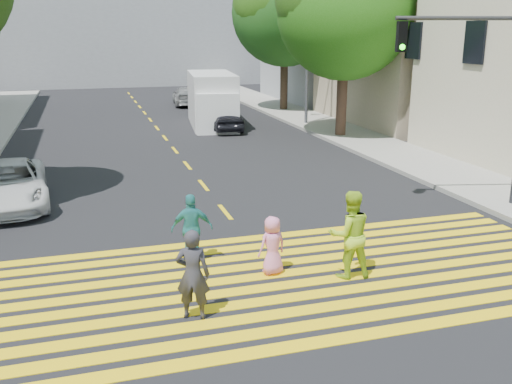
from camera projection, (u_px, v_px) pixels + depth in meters
name	position (u px, v px, depth m)	size (l,w,h in m)	color
ground	(303.00, 308.00, 10.45)	(120.00, 120.00, 0.00)	black
sidewalk_right	(356.00, 138.00, 26.60)	(3.00, 60.00, 0.15)	gray
crosswalk	(280.00, 280.00, 11.62)	(13.40, 5.30, 0.01)	yellow
lane_line	(153.00, 124.00, 31.17)	(0.12, 34.40, 0.01)	yellow
building_right_tan	(436.00, 29.00, 30.75)	(10.00, 10.00, 10.00)	tan
building_right_grey	(348.00, 29.00, 40.89)	(10.00, 10.00, 10.00)	gray
backdrop_block	(117.00, 19.00, 53.03)	(30.00, 8.00, 12.00)	gray
tree_right_near	(347.00, 3.00, 25.50)	(7.52, 7.09, 9.02)	#4A3225
tree_right_far	(286.00, 7.00, 34.45)	(8.00, 7.80, 9.35)	black
pedestrian_man	(193.00, 274.00, 9.89)	(0.60, 0.39, 1.65)	#302E35
pedestrian_woman	(350.00, 234.00, 11.56)	(0.89, 0.70, 1.84)	#A8D227
pedestrian_child	(272.00, 245.00, 11.78)	(0.61, 0.40, 1.24)	pink
pedestrian_extra	(192.00, 228.00, 12.36)	(0.90, 0.37, 1.53)	teal
white_sedan	(8.00, 185.00, 16.40)	(2.11, 4.57, 1.27)	silver
dark_car_near	(225.00, 118.00, 28.96)	(1.54, 3.84, 1.31)	black
silver_car	(186.00, 96.00, 38.75)	(1.74, 4.29, 1.25)	#9A9A9A
dark_car_parked	(219.00, 98.00, 37.40)	(1.41, 4.05, 1.33)	black
white_van	(212.00, 101.00, 30.06)	(2.84, 6.07, 2.76)	silver
traffic_signal	(490.00, 80.00, 15.34)	(3.73, 1.10, 5.59)	#292A30
street_lamp	(305.00, 23.00, 29.08)	(2.08, 0.38, 9.18)	slate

